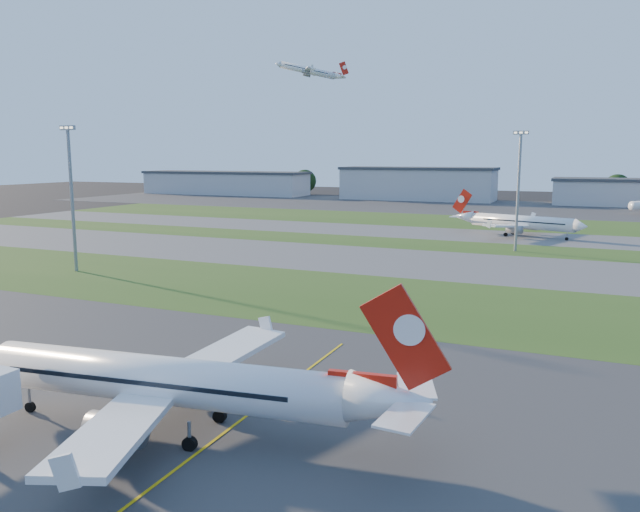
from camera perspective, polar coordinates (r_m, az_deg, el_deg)
The scene contains 20 objects.
ground at distance 47.90m, azimuth -17.82°, elevation -16.84°, with size 700.00×700.00×0.00m, color black.
apron_near at distance 47.90m, azimuth -17.82°, elevation -16.83°, with size 300.00×70.00×0.01m, color #333335.
grass_strip_a at distance 91.23m, azimuth 4.14°, elevation -3.92°, with size 300.00×34.00×0.01m, color #2D4E1A.
taxiway_a at distance 122.28m, azimuth 9.25°, elevation -0.65°, with size 300.00×32.00×0.01m, color #515154.
grass_strip_b at distance 146.38m, azimuth 11.65°, elevation 0.89°, with size 300.00×18.00×0.01m, color #2D4E1A.
taxiway_b at distance 167.80m, azimuth 13.19°, elevation 1.88°, with size 300.00×26.00×0.01m, color #515154.
grass_strip_c at distance 200.17m, azimuth 14.88°, elevation 2.96°, with size 300.00×40.00×0.01m, color #2D4E1A.
apron_far at distance 259.43m, azimuth 16.88°, elevation 4.23°, with size 400.00×80.00×0.01m, color #333335.
yellow_line at distance 45.04m, azimuth -12.76°, elevation -18.37°, with size 0.25×60.00×0.02m, color gold.
airliner_parked at distance 48.94m, azimuth -13.73°, elevation -11.15°, with size 35.35×29.82×11.05m.
airliner_taxiing at distance 168.29m, azimuth 17.85°, elevation 2.95°, with size 32.37×27.26×10.40m.
airliner_departing at distance 266.04m, azimuth -1.05°, elevation 16.59°, with size 26.44×22.44×8.71m.
light_mast_west at distance 118.97m, azimuth -21.78°, elevation 5.72°, with size 3.20×0.70×25.80m.
light_mast_centre at distance 140.79m, azimuth 17.70°, elevation 6.38°, with size 3.20×0.70×25.80m.
hangar_far_west at distance 338.57m, azimuth -8.67°, elevation 6.63°, with size 91.80×23.00×12.20m.
hangar_west at distance 296.66m, azimuth 8.92°, elevation 6.57°, with size 71.40×23.00×15.20m.
tree_far_west at distance 371.72m, azimuth -12.88°, elevation 6.78°, with size 11.00×11.00×12.00m.
tree_west at distance 332.73m, azimuth -1.40°, elevation 6.87°, with size 12.10×12.10×13.20m.
tree_mid_west at distance 302.34m, azimuth 14.05°, elevation 6.11°, with size 9.90×9.90×10.80m.
tree_mid_east at distance 301.48m, azimuth 25.53°, elevation 5.67°, with size 11.55×11.55×12.60m.
Camera 1 is at (29.08, -31.96, 20.68)m, focal length 35.00 mm.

